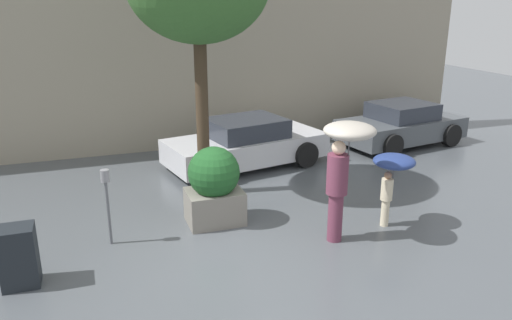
% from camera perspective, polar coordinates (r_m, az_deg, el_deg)
% --- Properties ---
extents(ground_plane, '(40.00, 40.00, 0.00)m').
position_cam_1_polar(ground_plane, '(8.07, -3.02, -11.17)').
color(ground_plane, '#51565B').
extents(building_facade, '(18.00, 0.30, 6.00)m').
position_cam_1_polar(building_facade, '(13.46, -11.24, 13.64)').
color(building_facade, '#9E937F').
rests_on(building_facade, ground).
extents(planter_box, '(1.00, 0.94, 1.44)m').
position_cam_1_polar(planter_box, '(9.03, -4.80, -2.88)').
color(planter_box, gray).
rests_on(planter_box, ground).
extents(person_adult, '(0.84, 0.84, 2.07)m').
position_cam_1_polar(person_adult, '(8.15, 10.02, 0.42)').
color(person_adult, brown).
rests_on(person_adult, ground).
extents(person_child, '(0.74, 0.74, 1.34)m').
position_cam_1_polar(person_child, '(9.07, 15.35, -0.92)').
color(person_child, beige).
rests_on(person_child, ground).
extents(parked_car_near, '(4.13, 2.45, 1.19)m').
position_cam_1_polar(parked_car_near, '(12.18, -1.14, 1.86)').
color(parked_car_near, silver).
rests_on(parked_car_near, ground).
extents(parked_car_far, '(3.78, 2.34, 1.19)m').
position_cam_1_polar(parked_car_far, '(14.62, 16.24, 3.86)').
color(parked_car_far, '#4C5156').
rests_on(parked_car_far, ground).
extents(parking_meter, '(0.14, 0.14, 1.31)m').
position_cam_1_polar(parking_meter, '(8.48, -16.73, -3.46)').
color(parking_meter, '#595B60').
rests_on(parking_meter, ground).
extents(newspaper_box, '(0.50, 0.44, 0.90)m').
position_cam_1_polar(newspaper_box, '(7.92, -25.51, -9.94)').
color(newspaper_box, '#1E2328').
rests_on(newspaper_box, ground).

